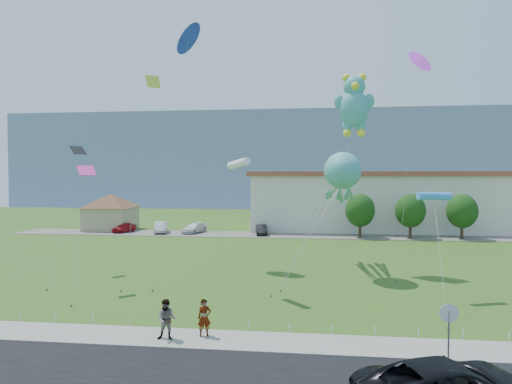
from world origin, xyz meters
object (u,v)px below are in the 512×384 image
(stop_sign, at_px, (449,319))
(parked_car_red, at_px, (124,227))
(parked_car_silver, at_px, (161,227))
(parked_car_black, at_px, (261,230))
(pedestrian_right, at_px, (167,319))
(teddy_bear_kite, at_px, (354,103))
(pedestrian_left, at_px, (204,318))
(octopus_kite, at_px, (342,179))
(parked_car_white, at_px, (194,228))
(pavilion, at_px, (111,208))
(warehouse, at_px, (469,201))

(stop_sign, distance_m, parked_car_red, 49.89)
(parked_car_silver, relative_size, parked_car_black, 1.16)
(pedestrian_right, relative_size, teddy_bear_kite, 0.12)
(stop_sign, bearing_deg, pedestrian_right, 174.60)
(pedestrian_left, xyz_separation_m, octopus_kite, (7.28, 15.18, 6.40))
(octopus_kite, bearing_deg, parked_car_silver, 134.45)
(pedestrian_left, relative_size, pedestrian_right, 0.94)
(pedestrian_right, relative_size, parked_car_white, 0.42)
(parked_car_red, distance_m, parked_car_silver, 5.09)
(pedestrian_left, xyz_separation_m, parked_car_red, (-19.96, 37.79, -0.27))
(pavilion, xyz_separation_m, parked_car_red, (3.10, -2.66, -2.32))
(parked_car_red, distance_m, octopus_kite, 36.02)
(parked_car_silver, xyz_separation_m, teddy_bear_kite, (23.24, -20.66, 12.64))
(pavilion, relative_size, teddy_bear_kite, 0.58)
(pavilion, height_order, parked_car_black, pavilion)
(parked_car_red, bearing_deg, warehouse, 26.24)
(warehouse, distance_m, pedestrian_left, 53.78)
(parked_car_silver, bearing_deg, pedestrian_right, -87.64)
(parked_car_black, bearing_deg, stop_sign, -82.00)
(stop_sign, bearing_deg, octopus_kite, 100.55)
(parked_car_silver, xyz_separation_m, parked_car_white, (4.46, 0.35, -0.11))
(stop_sign, bearing_deg, parked_car_white, 117.61)
(parked_car_red, bearing_deg, stop_sign, -36.67)
(warehouse, height_order, octopus_kite, octopus_kite)
(parked_car_black, bearing_deg, parked_car_silver, 169.75)
(pavilion, bearing_deg, parked_car_red, -40.60)
(parked_car_red, bearing_deg, octopus_kite, -23.90)
(parked_car_white, height_order, parked_car_black, parked_car_black)
(pedestrian_left, xyz_separation_m, parked_car_white, (-10.42, 38.12, -0.27))
(pavilion, relative_size, parked_car_black, 2.34)
(parked_car_silver, bearing_deg, octopus_kite, -62.26)
(parked_car_red, bearing_deg, teddy_bear_kite, -20.36)
(pedestrian_right, height_order, parked_car_silver, pedestrian_right)
(pedestrian_left, height_order, parked_car_red, pedestrian_left)
(pedestrian_left, bearing_deg, teddy_bear_kite, 40.03)
(pedestrian_left, bearing_deg, warehouse, 35.97)
(parked_car_white, height_order, octopus_kite, octopus_kite)
(parked_car_red, relative_size, parked_car_silver, 0.83)
(pedestrian_right, height_order, parked_car_red, pedestrian_right)
(pedestrian_right, height_order, parked_car_white, pedestrian_right)
(pedestrian_right, relative_size, parked_car_silver, 0.40)
(parked_car_silver, distance_m, parked_car_white, 4.47)
(parked_car_black, relative_size, octopus_kite, 0.31)
(parked_car_white, bearing_deg, pedestrian_left, -56.47)
(parked_car_white, relative_size, teddy_bear_kite, 0.28)
(warehouse, height_order, parked_car_black, warehouse)
(octopus_kite, bearing_deg, pedestrian_right, -119.36)
(octopus_kite, height_order, teddy_bear_kite, teddy_bear_kite)
(pedestrian_left, height_order, octopus_kite, octopus_kite)
(stop_sign, distance_m, pedestrian_left, 10.62)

